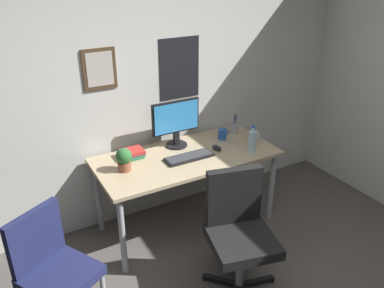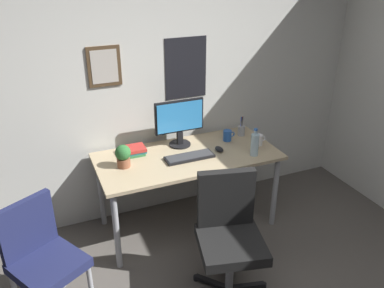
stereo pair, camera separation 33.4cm
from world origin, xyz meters
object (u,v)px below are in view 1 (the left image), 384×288
side_chair (52,265)px  coffee_mug_near (222,134)px  keyboard (189,157)px  coffee_mug_far (253,137)px  book_stack_left (131,154)px  water_bottle (252,141)px  pen_cup (235,128)px  potted_plant (124,159)px  office_chair (239,227)px  monitor (176,122)px  computer_mouse (217,148)px

side_chair → coffee_mug_near: side_chair is taller
side_chair → keyboard: 1.40m
coffee_mug_far → book_stack_left: (-1.12, 0.26, -0.02)m
water_bottle → pen_cup: bearing=75.9°
coffee_mug_far → coffee_mug_near: bearing=138.2°
coffee_mug_far → potted_plant: potted_plant is taller
coffee_mug_near → keyboard: bearing=-157.2°
water_bottle → coffee_mug_far: water_bottle is taller
coffee_mug_near → coffee_mug_far: coffee_mug_near is taller
coffee_mug_near → pen_cup: size_ratio=0.59×
keyboard → water_bottle: water_bottle is taller
coffee_mug_near → office_chair: bearing=-116.5°
coffee_mug_near → coffee_mug_far: bearing=-41.8°
coffee_mug_far → keyboard: bearing=-179.8°
monitor → pen_cup: (0.63, -0.03, -0.19)m
office_chair → coffee_mug_near: (0.48, 0.97, 0.26)m
office_chair → computer_mouse: size_ratio=8.64×
coffee_mug_far → book_stack_left: size_ratio=0.57×
potted_plant → monitor: bearing=19.6°
side_chair → book_stack_left: bearing=41.0°
computer_mouse → potted_plant: potted_plant is taller
book_stack_left → water_bottle: bearing=-23.7°
office_chair → book_stack_left: size_ratio=4.49×
side_chair → water_bottle: size_ratio=3.47×
computer_mouse → coffee_mug_near: coffee_mug_near is taller
book_stack_left → keyboard: bearing=-31.6°
coffee_mug_near → water_bottle: bearing=-78.4°
side_chair → monitor: monitor is taller
keyboard → book_stack_left: 0.50m
monitor → potted_plant: bearing=-160.4°
office_chair → keyboard: size_ratio=2.21×
keyboard → computer_mouse: size_ratio=3.91×
keyboard → water_bottle: (0.55, -0.17, 0.09)m
office_chair → side_chair: bearing=167.2°
computer_mouse → pen_cup: bearing=32.8°
side_chair → monitor: (1.31, 0.77, 0.48)m
monitor → coffee_mug_far: bearing=-22.6°
computer_mouse → side_chair: bearing=-162.1°
side_chair → computer_mouse: size_ratio=7.95×
keyboard → potted_plant: (-0.56, 0.08, 0.09)m
monitor → computer_mouse: 0.44m
side_chair → pen_cup: (1.94, 0.74, 0.29)m
side_chair → coffee_mug_far: (1.98, 0.49, 0.29)m
coffee_mug_far → monitor: bearing=157.4°
keyboard → computer_mouse: (0.30, 0.03, 0.01)m
computer_mouse → book_stack_left: bearing=162.1°
computer_mouse → water_bottle: (0.25, -0.19, 0.09)m
potted_plant → pen_cup: 1.23m
book_stack_left → computer_mouse: bearing=-17.9°
coffee_mug_far → potted_plant: size_ratio=0.62×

